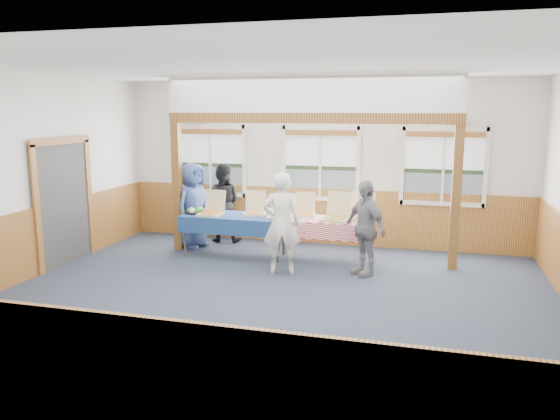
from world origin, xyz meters
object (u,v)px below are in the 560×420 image
Objects in this scene: table_left at (234,218)px; man_blue at (193,205)px; person_grey at (365,228)px; table_right at (322,222)px; woman_black at (222,203)px; woman_white at (281,223)px.

table_left is 1.22× the size of man_blue.
table_right is at bearing -171.69° from person_grey.
woman_white is at bearing 123.61° from woman_black.
person_grey is (2.42, -0.53, 0.07)m from table_left.
table_left is 1.27× the size of woman_black.
man_blue is at bearing 48.26° from woman_black.
table_left is 2.48m from person_grey.
woman_black is (-2.21, 0.90, 0.09)m from table_right.
table_left is 1.40m from woman_white.
woman_black is (-0.61, 0.97, 0.09)m from table_left.
man_blue is (-0.98, 0.38, 0.12)m from table_left.
woman_black is at bearing -161.56° from person_grey.
woman_white reaches higher than table_left.
woman_white is 2.42m from man_blue.
table_right is 1.08× the size of woman_white.
man_blue reaches higher than person_grey.
table_left is 1.20× the size of woman_white.
man_blue is at bearing -150.20° from person_grey.
man_blue is 1.07× the size of person_grey.
woman_black is 0.70m from man_blue.
woman_white reaches higher than man_blue.
table_right is at bearing -80.39° from man_blue.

